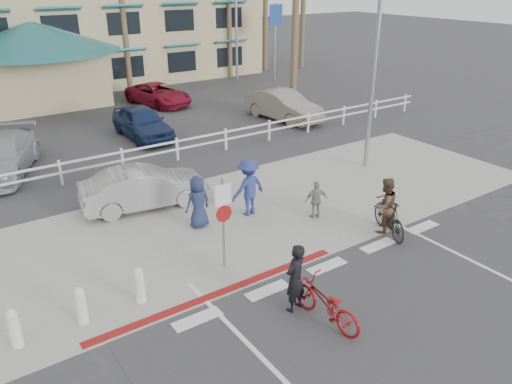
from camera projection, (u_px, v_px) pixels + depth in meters
ground at (342, 277)px, 13.14m from camera, size 140.00×140.00×0.00m
bike_path at (402, 316)px, 11.64m from camera, size 12.00×16.00×0.01m
sidewalk_plaza at (248, 214)px, 16.53m from camera, size 22.00×7.00×0.01m
cross_street at (191, 177)px, 19.55m from camera, size 40.00×5.00×0.01m
parking_lot at (109, 122)px, 26.71m from camera, size 50.00×16.00×0.01m
curb_red at (221, 292)px, 12.49m from camera, size 7.00×0.25×0.02m
rail_fence at (179, 149)px, 21.12m from camera, size 29.40×0.16×1.00m
sign_post at (223, 219)px, 13.03m from camera, size 0.50×0.10×2.90m
bollard_0 at (139, 285)px, 11.97m from camera, size 0.26×0.26×0.95m
bollard_1 at (81, 305)px, 11.25m from camera, size 0.26×0.26×0.95m
bollard_2 at (14, 328)px, 10.52m from camera, size 0.26×0.26×0.95m
streetlight_0 at (376, 55)px, 18.84m from camera, size 0.60×2.00×9.00m
streetlight_1 at (236, 12)px, 35.53m from camera, size 0.60×2.00×9.50m
info_sign at (275, 41)px, 35.85m from camera, size 1.20×0.16×5.60m
bike_red at (326, 304)px, 11.23m from camera, size 0.86×2.02×1.03m
rider_red at (295, 278)px, 11.54m from camera, size 0.73×0.58×1.74m
bike_black at (389, 217)px, 15.08m from camera, size 1.22×2.00×1.16m
rider_black at (385, 205)px, 15.11m from camera, size 0.86×0.67×1.76m
pedestrian_a at (248, 187)px, 16.17m from camera, size 1.31×0.84×1.93m
pedestrian_child at (316, 200)px, 16.04m from camera, size 0.82×0.54×1.29m
pedestrian_b at (198, 202)px, 15.42m from camera, size 0.85×0.59×1.68m
car_white_sedan at (145, 187)px, 16.83m from camera, size 4.42×2.13×1.40m
lot_car_1 at (1, 156)px, 19.57m from camera, size 4.05×5.59×1.50m
lot_car_2 at (142, 122)px, 23.88m from camera, size 1.85×4.48×1.52m
lot_car_3 at (284, 106)px, 26.81m from camera, size 2.13×4.87×1.56m
lot_car_5 at (158, 94)px, 29.91m from camera, size 3.06×4.94×1.28m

